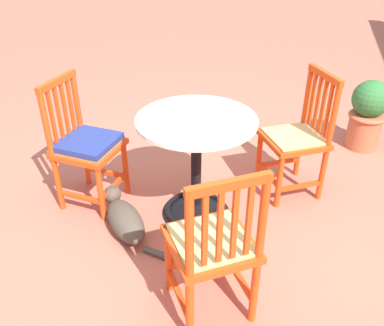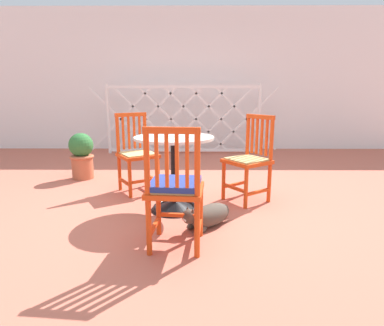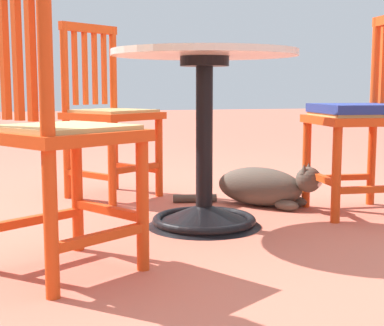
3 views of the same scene
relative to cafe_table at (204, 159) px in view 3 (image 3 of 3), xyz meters
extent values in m
plane|color=#BC604C|center=(0.05, 0.08, -0.28)|extent=(24.00, 24.00, 0.00)
cone|color=black|center=(0.00, 0.00, -0.23)|extent=(0.48, 0.48, 0.10)
torus|color=black|center=(0.00, 0.00, -0.26)|extent=(0.44, 0.44, 0.04)
cylinder|color=black|center=(0.00, 0.00, 0.09)|extent=(0.07, 0.07, 0.66)
cylinder|color=black|center=(0.00, 0.00, 0.40)|extent=(0.20, 0.20, 0.04)
cylinder|color=silver|center=(0.00, 0.00, 0.43)|extent=(0.76, 0.76, 0.02)
cylinder|color=#D64214|center=(-0.22, 0.54, -0.06)|extent=(0.04, 0.04, 0.45)
cylinder|color=#D64214|center=(-0.51, 0.36, -0.06)|extent=(0.04, 0.04, 0.45)
cylinder|color=#D64214|center=(-0.69, 0.65, 0.17)|extent=(0.04, 0.04, 0.91)
cube|color=#D64214|center=(-0.31, 0.68, -0.14)|extent=(0.20, 0.30, 0.03)
cube|color=#D64214|center=(-0.60, 0.50, -0.14)|extent=(0.20, 0.30, 0.03)
cube|color=#D64214|center=(-0.37, 0.45, -0.11)|extent=(0.30, 0.20, 0.03)
cube|color=#D64214|center=(-0.46, 0.59, 0.15)|extent=(0.55, 0.55, 0.04)
cube|color=tan|center=(-0.46, 0.59, 0.17)|extent=(0.48, 0.48, 0.02)
cube|color=#D64214|center=(-0.52, 0.75, 0.40)|extent=(0.03, 0.03, 0.39)
cube|color=#D64214|center=(-0.58, 0.72, 0.40)|extent=(0.03, 0.03, 0.39)
cube|color=#D64214|center=(-0.64, 0.68, 0.40)|extent=(0.03, 0.03, 0.39)
cylinder|color=#D64214|center=(-0.10, -0.56, -0.06)|extent=(0.04, 0.04, 0.45)
cylinder|color=#D64214|center=(0.24, -0.59, -0.06)|extent=(0.04, 0.04, 0.45)
cylinder|color=#D64214|center=(0.21, -0.93, 0.17)|extent=(0.04, 0.04, 0.91)
cube|color=#D64214|center=(-0.11, -0.73, -0.14)|extent=(0.06, 0.34, 0.03)
cube|color=#D64214|center=(0.23, -0.76, -0.14)|extent=(0.06, 0.34, 0.03)
cube|color=#D64214|center=(0.07, -0.58, -0.11)|extent=(0.34, 0.06, 0.03)
cube|color=#D64214|center=(0.06, -0.75, 0.15)|extent=(0.43, 0.43, 0.04)
cube|color=tan|center=(0.06, -0.75, 0.17)|extent=(0.38, 0.38, 0.02)
cube|color=#D64214|center=(0.14, -0.92, 0.40)|extent=(0.03, 0.02, 0.39)
cube|color=navy|center=(0.06, -0.75, 0.20)|extent=(0.39, 0.39, 0.04)
cylinder|color=#D64214|center=(0.71, 0.04, -0.06)|extent=(0.04, 0.04, 0.45)
cylinder|color=#D64214|center=(0.51, 0.32, -0.06)|extent=(0.04, 0.04, 0.45)
cylinder|color=#D64214|center=(0.98, 0.24, 0.17)|extent=(0.04, 0.04, 0.91)
cylinder|color=#D64214|center=(0.79, 0.51, 0.17)|extent=(0.04, 0.04, 0.91)
cube|color=#D64214|center=(0.84, 0.14, -0.14)|extent=(0.29, 0.22, 0.03)
cube|color=#D64214|center=(0.65, 0.41, -0.14)|extent=(0.29, 0.22, 0.03)
cube|color=#D64214|center=(0.61, 0.18, -0.11)|extent=(0.22, 0.29, 0.03)
cube|color=#D64214|center=(0.75, 0.28, 0.15)|extent=(0.56, 0.56, 0.04)
cube|color=tan|center=(0.75, 0.28, 0.17)|extent=(0.49, 0.49, 0.02)
cube|color=#D64214|center=(0.94, 0.29, 0.40)|extent=(0.03, 0.03, 0.39)
cube|color=#D64214|center=(0.90, 0.35, 0.40)|extent=(0.03, 0.03, 0.39)
cube|color=#D64214|center=(0.86, 0.40, 0.40)|extent=(0.03, 0.03, 0.39)
cube|color=#D64214|center=(0.82, 0.46, 0.40)|extent=(0.03, 0.03, 0.39)
cube|color=#D64214|center=(0.88, 0.37, 0.61)|extent=(0.25, 0.33, 0.04)
ellipsoid|color=#4C4238|center=(0.33, -0.38, -0.19)|extent=(0.46, 0.45, 0.19)
ellipsoid|color=silver|center=(0.26, -0.45, -0.20)|extent=(0.23, 0.23, 0.14)
sphere|color=#4C4238|center=(0.15, -0.56, -0.13)|extent=(0.12, 0.12, 0.12)
ellipsoid|color=silver|center=(0.12, -0.59, -0.15)|extent=(0.07, 0.07, 0.04)
cone|color=#4C4238|center=(0.18, -0.57, -0.08)|extent=(0.04, 0.04, 0.04)
cone|color=#4C4238|center=(0.14, -0.53, -0.08)|extent=(0.04, 0.04, 0.04)
ellipsoid|color=#4C4238|center=(0.25, -0.54, -0.26)|extent=(0.13, 0.12, 0.05)
ellipsoid|color=#4C4238|center=(0.17, -0.46, -0.26)|extent=(0.13, 0.12, 0.05)
cylinder|color=#4C4238|center=(0.49, -0.10, -0.26)|extent=(0.08, 0.22, 0.04)
camera|label=1|loc=(2.22, 0.59, 1.53)|focal=38.51mm
camera|label=2|loc=(0.19, -2.94, 0.83)|focal=29.28mm
camera|label=3|loc=(-2.28, 0.69, 0.30)|focal=54.09mm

